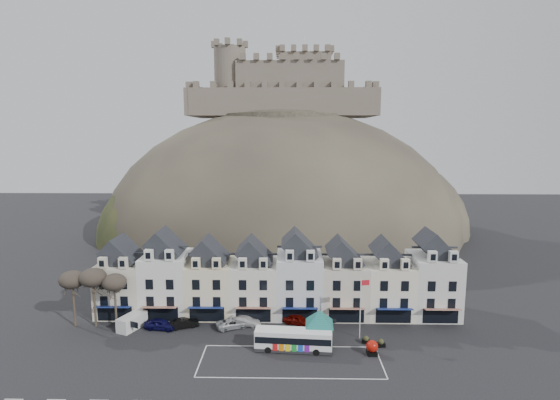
{
  "coord_description": "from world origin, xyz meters",
  "views": [
    {
      "loc": [
        1.64,
        -48.36,
        27.57
      ],
      "look_at": [
        0.28,
        24.0,
        16.42
      ],
      "focal_mm": 28.0,
      "sensor_mm": 36.0,
      "label": 1
    }
  ],
  "objects_px": {
    "bus_shelter": "(319,318)",
    "white_van": "(132,322)",
    "flagpole": "(361,304)",
    "car_charcoal": "(323,319)",
    "red_buoy": "(372,347)",
    "car_maroon": "(298,320)",
    "car_black": "(184,323)",
    "car_silver": "(233,323)",
    "car_white": "(246,321)",
    "bus": "(293,339)",
    "car_navy": "(161,324)"
  },
  "relations": [
    {
      "from": "bus",
      "to": "white_van",
      "type": "distance_m",
      "value": 23.65
    },
    {
      "from": "car_navy",
      "to": "car_maroon",
      "type": "bearing_deg",
      "value": -76.79
    },
    {
      "from": "red_buoy",
      "to": "flagpole",
      "type": "relative_size",
      "value": 0.22
    },
    {
      "from": "flagpole",
      "to": "bus",
      "type": "bearing_deg",
      "value": -158.83
    },
    {
      "from": "bus",
      "to": "car_white",
      "type": "bearing_deg",
      "value": 137.15
    },
    {
      "from": "bus_shelter",
      "to": "red_buoy",
      "type": "height_order",
      "value": "bus_shelter"
    },
    {
      "from": "car_navy",
      "to": "car_charcoal",
      "type": "relative_size",
      "value": 1.15
    },
    {
      "from": "bus_shelter",
      "to": "flagpole",
      "type": "relative_size",
      "value": 0.87
    },
    {
      "from": "car_navy",
      "to": "car_silver",
      "type": "bearing_deg",
      "value": -78.68
    },
    {
      "from": "flagpole",
      "to": "white_van",
      "type": "distance_m",
      "value": 32.34
    },
    {
      "from": "bus",
      "to": "car_navy",
      "type": "bearing_deg",
      "value": 167.56
    },
    {
      "from": "bus",
      "to": "flagpole",
      "type": "relative_size",
      "value": 1.18
    },
    {
      "from": "white_van",
      "to": "car_silver",
      "type": "xyz_separation_m",
      "value": [
        14.3,
        0.46,
        -0.35
      ]
    },
    {
      "from": "flagpole",
      "to": "car_charcoal",
      "type": "relative_size",
      "value": 2.15
    },
    {
      "from": "car_navy",
      "to": "flagpole",
      "type": "bearing_deg",
      "value": -86.92
    },
    {
      "from": "bus_shelter",
      "to": "red_buoy",
      "type": "distance_m",
      "value": 7.49
    },
    {
      "from": "bus_shelter",
      "to": "car_navy",
      "type": "height_order",
      "value": "bus_shelter"
    },
    {
      "from": "white_van",
      "to": "car_charcoal",
      "type": "relative_size",
      "value": 1.22
    },
    {
      "from": "car_black",
      "to": "car_silver",
      "type": "bearing_deg",
      "value": -111.33
    },
    {
      "from": "car_silver",
      "to": "car_white",
      "type": "xyz_separation_m",
      "value": [
        1.83,
        0.96,
        -0.02
      ]
    },
    {
      "from": "car_maroon",
      "to": "red_buoy",
      "type": "bearing_deg",
      "value": -108.84
    },
    {
      "from": "car_black",
      "to": "car_silver",
      "type": "distance_m",
      "value": 6.89
    },
    {
      "from": "car_navy",
      "to": "car_white",
      "type": "height_order",
      "value": "car_navy"
    },
    {
      "from": "bus_shelter",
      "to": "car_charcoal",
      "type": "distance_m",
      "value": 6.93
    },
    {
      "from": "car_maroon",
      "to": "car_black",
      "type": "bearing_deg",
      "value": 119.06
    },
    {
      "from": "car_black",
      "to": "car_maroon",
      "type": "xyz_separation_m",
      "value": [
        16.21,
        1.36,
        0.07
      ]
    },
    {
      "from": "red_buoy",
      "to": "car_black",
      "type": "distance_m",
      "value": 26.36
    },
    {
      "from": "bus_shelter",
      "to": "car_white",
      "type": "height_order",
      "value": "bus_shelter"
    },
    {
      "from": "bus_shelter",
      "to": "flagpole",
      "type": "xyz_separation_m",
      "value": [
        5.7,
        1.73,
        1.2
      ]
    },
    {
      "from": "car_black",
      "to": "car_white",
      "type": "bearing_deg",
      "value": -105.26
    },
    {
      "from": "car_navy",
      "to": "car_maroon",
      "type": "height_order",
      "value": "car_navy"
    },
    {
      "from": "white_van",
      "to": "car_navy",
      "type": "relative_size",
      "value": 1.06
    },
    {
      "from": "bus_shelter",
      "to": "red_buoy",
      "type": "relative_size",
      "value": 3.95
    },
    {
      "from": "bus",
      "to": "red_buoy",
      "type": "distance_m",
      "value": 9.93
    },
    {
      "from": "white_van",
      "to": "car_black",
      "type": "xyz_separation_m",
      "value": [
        7.4,
        0.36,
        -0.34
      ]
    },
    {
      "from": "bus_shelter",
      "to": "car_silver",
      "type": "relative_size",
      "value": 1.59
    },
    {
      "from": "flagpole",
      "to": "car_white",
      "type": "xyz_separation_m",
      "value": [
        -15.89,
        3.79,
        -4.18
      ]
    },
    {
      "from": "bus_shelter",
      "to": "car_white",
      "type": "distance_m",
      "value": 11.97
    },
    {
      "from": "car_black",
      "to": "car_charcoal",
      "type": "bearing_deg",
      "value": -107.18
    },
    {
      "from": "red_buoy",
      "to": "car_charcoal",
      "type": "relative_size",
      "value": 0.47
    },
    {
      "from": "white_van",
      "to": "flagpole",
      "type": "bearing_deg",
      "value": 18.48
    },
    {
      "from": "red_buoy",
      "to": "car_silver",
      "type": "xyz_separation_m",
      "value": [
        -18.47,
        7.3,
        -0.3
      ]
    },
    {
      "from": "bus",
      "to": "car_navy",
      "type": "relative_size",
      "value": 2.21
    },
    {
      "from": "flagpole",
      "to": "car_navy",
      "type": "xyz_separation_m",
      "value": [
        -27.9,
        2.16,
        -4.05
      ]
    },
    {
      "from": "red_buoy",
      "to": "car_silver",
      "type": "distance_m",
      "value": 19.86
    },
    {
      "from": "flagpole",
      "to": "car_white",
      "type": "height_order",
      "value": "flagpole"
    },
    {
      "from": "bus_shelter",
      "to": "car_black",
      "type": "relative_size",
      "value": 1.81
    },
    {
      "from": "bus",
      "to": "car_silver",
      "type": "xyz_separation_m",
      "value": [
        -8.6,
        6.37,
        -0.88
      ]
    },
    {
      "from": "white_van",
      "to": "car_silver",
      "type": "bearing_deg",
      "value": 24.56
    },
    {
      "from": "bus_shelter",
      "to": "white_van",
      "type": "xyz_separation_m",
      "value": [
        -26.32,
        4.11,
        -2.61
      ]
    }
  ]
}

